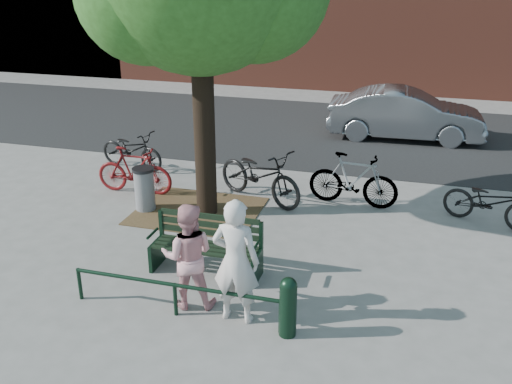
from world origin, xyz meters
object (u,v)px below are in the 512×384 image
(park_bench, at_px, (207,244))
(bollard, at_px, (288,305))
(litter_bin, at_px, (144,189))
(parked_car, at_px, (406,114))
(person_left, at_px, (236,261))
(person_right, at_px, (188,256))
(bicycle_c, at_px, (260,175))

(park_bench, relative_size, bollard, 2.02)
(litter_bin, xyz_separation_m, parked_car, (4.72, 6.42, 0.24))
(park_bench, bearing_deg, litter_bin, 136.48)
(person_left, height_order, person_right, person_left)
(person_right, relative_size, bollard, 1.82)
(park_bench, height_order, person_right, person_right)
(person_left, bearing_deg, person_right, -10.62)
(parked_car, bearing_deg, person_right, 161.82)
(person_right, relative_size, parked_car, 0.38)
(person_right, xyz_separation_m, bicycle_c, (-0.06, 3.97, -0.22))
(person_left, bearing_deg, bollard, 168.73)
(park_bench, relative_size, parked_car, 0.42)
(person_left, distance_m, litter_bin, 4.21)
(park_bench, bearing_deg, parked_car, 72.07)
(person_right, height_order, parked_car, person_right)
(person_right, height_order, litter_bin, person_right)
(park_bench, distance_m, person_right, 1.02)
(parked_car, bearing_deg, litter_bin, 141.13)
(bollard, bearing_deg, parked_car, 83.49)
(bollard, xyz_separation_m, bicycle_c, (-1.57, 4.30, 0.10))
(park_bench, distance_m, parked_car, 8.77)
(person_right, height_order, bollard, person_right)
(person_left, distance_m, parked_car, 9.65)
(person_right, xyz_separation_m, parked_car, (2.61, 9.31, -0.10))
(bicycle_c, relative_size, parked_car, 0.51)
(person_left, distance_m, bicycle_c, 4.22)
(park_bench, height_order, bicycle_c, bicycle_c)
(person_left, xyz_separation_m, person_right, (-0.75, 0.16, -0.11))
(park_bench, height_order, person_left, person_left)
(person_left, bearing_deg, litter_bin, -45.72)
(bicycle_c, bearing_deg, bollard, -132.83)
(bollard, relative_size, parked_car, 0.21)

